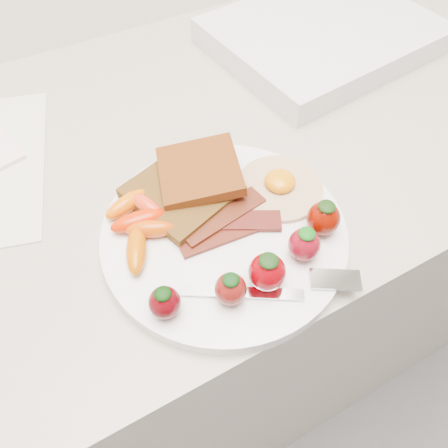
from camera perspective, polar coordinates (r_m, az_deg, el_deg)
counter at (r=0.96m, az=-5.82°, el=-10.47°), size 2.00×0.60×0.90m
plate at (r=0.48m, az=0.00°, el=-1.34°), size 0.27×0.27×0.02m
toast_lower at (r=0.50m, az=-5.51°, el=4.22°), size 0.13×0.13×0.01m
toast_upper at (r=0.51m, az=-3.23°, el=6.92°), size 0.12×0.11×0.02m
fried_egg at (r=0.51m, az=7.25°, el=4.96°), size 0.13×0.13×0.02m
bacon_strips at (r=0.48m, az=0.42°, el=0.10°), size 0.12×0.07×0.01m
baby_carrots at (r=0.48m, az=-11.04°, el=0.22°), size 0.07×0.11×0.02m
strawberries at (r=0.43m, az=5.79°, el=-4.67°), size 0.22×0.06×0.05m
fork at (r=0.44m, az=7.96°, el=-8.09°), size 0.17×0.09×0.00m
appliance at (r=0.79m, az=12.74°, el=22.96°), size 0.36×0.30×0.04m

